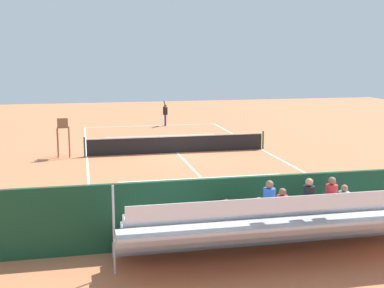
{
  "coord_description": "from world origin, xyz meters",
  "views": [
    {
      "loc": [
        5.19,
        28.09,
        5.64
      ],
      "look_at": [
        0.0,
        4.0,
        1.2
      ],
      "focal_mm": 48.31,
      "sensor_mm": 36.0,
      "label": 1
    }
  ],
  "objects_px": {
    "bleacher_stand": "(281,224)",
    "tennis_player": "(165,113)",
    "tennis_racket": "(160,127)",
    "tennis_ball_near": "(153,128)",
    "tennis_net": "(177,144)",
    "equipment_bag": "(259,227)",
    "umpire_chair": "(63,133)",
    "courtside_bench": "(310,211)"
  },
  "relations": [
    {
      "from": "bleacher_stand",
      "to": "tennis_player",
      "type": "xyz_separation_m",
      "value": [
        -1.02,
        -26.1,
        0.06
      ]
    },
    {
      "from": "tennis_racket",
      "to": "tennis_ball_near",
      "type": "height_order",
      "value": "tennis_ball_near"
    },
    {
      "from": "tennis_net",
      "to": "equipment_bag",
      "type": "distance_m",
      "value": 13.4
    },
    {
      "from": "tennis_net",
      "to": "tennis_player",
      "type": "height_order",
      "value": "tennis_player"
    },
    {
      "from": "tennis_player",
      "to": "tennis_racket",
      "type": "distance_m",
      "value": 1.25
    },
    {
      "from": "tennis_net",
      "to": "bleacher_stand",
      "type": "xyz_separation_m",
      "value": [
        -0.06,
        15.35,
        0.45
      ]
    },
    {
      "from": "bleacher_stand",
      "to": "tennis_ball_near",
      "type": "bearing_deg",
      "value": -89.61
    },
    {
      "from": "umpire_chair",
      "to": "courtside_bench",
      "type": "height_order",
      "value": "umpire_chair"
    },
    {
      "from": "tennis_player",
      "to": "umpire_chair",
      "type": "bearing_deg",
      "value": 55.71
    },
    {
      "from": "bleacher_stand",
      "to": "umpire_chair",
      "type": "relative_size",
      "value": 4.23
    },
    {
      "from": "bleacher_stand",
      "to": "equipment_bag",
      "type": "relative_size",
      "value": 10.07
    },
    {
      "from": "equipment_bag",
      "to": "bleacher_stand",
      "type": "bearing_deg",
      "value": 87.58
    },
    {
      "from": "tennis_net",
      "to": "courtside_bench",
      "type": "distance_m",
      "value": 13.41
    },
    {
      "from": "tennis_player",
      "to": "tennis_net",
      "type": "bearing_deg",
      "value": 84.26
    },
    {
      "from": "bleacher_stand",
      "to": "tennis_player",
      "type": "height_order",
      "value": "bleacher_stand"
    },
    {
      "from": "tennis_net",
      "to": "equipment_bag",
      "type": "height_order",
      "value": "tennis_net"
    },
    {
      "from": "tennis_net",
      "to": "equipment_bag",
      "type": "relative_size",
      "value": 11.44
    },
    {
      "from": "equipment_bag",
      "to": "tennis_racket",
      "type": "relative_size",
      "value": 1.63
    },
    {
      "from": "tennis_net",
      "to": "equipment_bag",
      "type": "xyz_separation_m",
      "value": [
        -0.14,
        13.4,
        -0.32
      ]
    },
    {
      "from": "bleacher_stand",
      "to": "courtside_bench",
      "type": "bearing_deg",
      "value": -131.41
    },
    {
      "from": "tennis_ball_near",
      "to": "equipment_bag",
      "type": "bearing_deg",
      "value": 90.63
    },
    {
      "from": "umpire_chair",
      "to": "tennis_ball_near",
      "type": "distance_m",
      "value": 11.19
    },
    {
      "from": "umpire_chair",
      "to": "equipment_bag",
      "type": "height_order",
      "value": "umpire_chair"
    },
    {
      "from": "tennis_player",
      "to": "tennis_ball_near",
      "type": "distance_m",
      "value": 2.07
    },
    {
      "from": "bleacher_stand",
      "to": "tennis_player",
      "type": "relative_size",
      "value": 4.7
    },
    {
      "from": "umpire_chair",
      "to": "tennis_ball_near",
      "type": "xyz_separation_m",
      "value": [
        -6.09,
        -9.3,
        -1.28
      ]
    },
    {
      "from": "courtside_bench",
      "to": "tennis_ball_near",
      "type": "distance_m",
      "value": 22.73
    },
    {
      "from": "bleacher_stand",
      "to": "tennis_net",
      "type": "bearing_deg",
      "value": -89.77
    },
    {
      "from": "bleacher_stand",
      "to": "tennis_racket",
      "type": "bearing_deg",
      "value": -91.13
    },
    {
      "from": "tennis_racket",
      "to": "tennis_ball_near",
      "type": "relative_size",
      "value": 8.38
    },
    {
      "from": "courtside_bench",
      "to": "equipment_bag",
      "type": "xyz_separation_m",
      "value": [
        1.75,
        0.13,
        -0.38
      ]
    },
    {
      "from": "tennis_net",
      "to": "tennis_player",
      "type": "bearing_deg",
      "value": -95.74
    },
    {
      "from": "courtside_bench",
      "to": "tennis_ball_near",
      "type": "relative_size",
      "value": 27.27
    },
    {
      "from": "tennis_net",
      "to": "tennis_ball_near",
      "type": "height_order",
      "value": "tennis_net"
    },
    {
      "from": "umpire_chair",
      "to": "equipment_bag",
      "type": "relative_size",
      "value": 2.38
    },
    {
      "from": "tennis_player",
      "to": "tennis_ball_near",
      "type": "bearing_deg",
      "value": 49.38
    },
    {
      "from": "tennis_net",
      "to": "tennis_racket",
      "type": "distance_m",
      "value": 10.23
    },
    {
      "from": "courtside_bench",
      "to": "tennis_player",
      "type": "relative_size",
      "value": 0.93
    },
    {
      "from": "bleacher_stand",
      "to": "umpire_chair",
      "type": "height_order",
      "value": "bleacher_stand"
    },
    {
      "from": "tennis_ball_near",
      "to": "tennis_net",
      "type": "bearing_deg",
      "value": 90.64
    },
    {
      "from": "umpire_chair",
      "to": "tennis_player",
      "type": "xyz_separation_m",
      "value": [
        -7.28,
        -10.68,
        -0.3
      ]
    },
    {
      "from": "courtside_bench",
      "to": "equipment_bag",
      "type": "distance_m",
      "value": 1.8
    }
  ]
}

